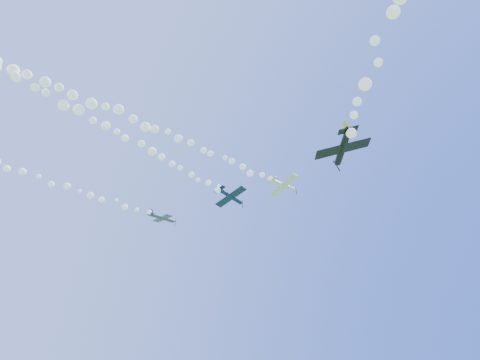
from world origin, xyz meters
TOP-DOWN VIEW (x-y plane):
  - plane_white at (17.08, -1.33)m, footprint 7.71×7.93m
  - smoke_trail_white at (-26.18, -1.91)m, footprint 81.94×3.86m
  - plane_navy at (8.55, 6.41)m, footprint 7.88×8.29m
  - smoke_trail_navy at (-34.75, -1.66)m, footprint 82.05×17.62m
  - plane_grey at (-4.26, 11.53)m, footprint 6.25×6.32m
  - plane_black at (0.17, -30.89)m, footprint 6.62×6.42m

SIDE VIEW (x-z plane):
  - plane_black at x=0.17m, z-range 32.30..34.98m
  - plane_grey at x=-4.26m, z-range 42.52..44.44m
  - smoke_trail_navy at x=-34.75m, z-range 49.06..52.11m
  - plane_navy at x=8.55m, z-range 49.36..52.19m
  - smoke_trail_white at x=-26.18m, z-range 50.72..53.91m
  - plane_white at x=17.08m, z-range 51.56..53.69m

